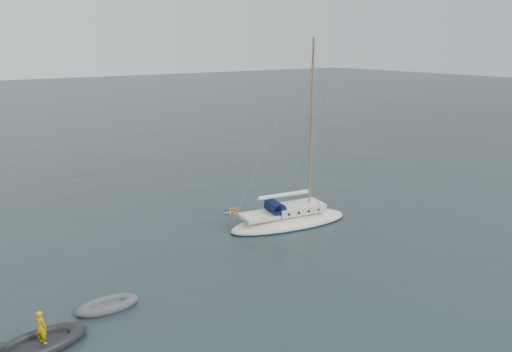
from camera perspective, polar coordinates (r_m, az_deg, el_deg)
ground at (r=28.66m, az=2.74°, el=-8.05°), size 300.00×300.00×0.00m
sailboat at (r=31.63m, az=3.86°, el=-4.04°), size 8.46×2.54×12.04m
dinghy at (r=23.30m, az=-16.60°, el=-13.99°), size 2.73×1.23×0.39m
rib at (r=21.48m, az=-23.72°, el=-17.15°), size 3.83×1.74×1.56m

